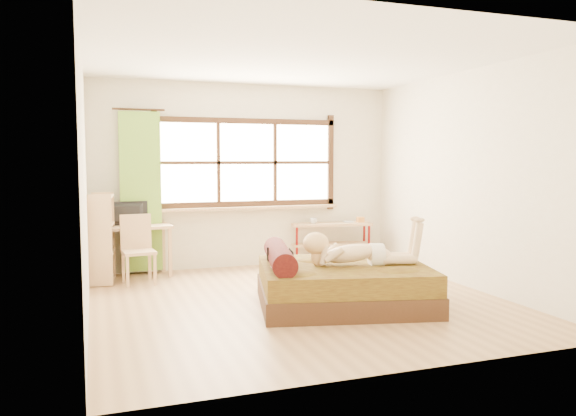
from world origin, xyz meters
name	(u,v)px	position (x,y,z in m)	size (l,w,h in m)	color
floor	(299,301)	(0.00, 0.00, 0.00)	(4.50, 4.50, 0.00)	#9E754C
ceiling	(300,58)	(0.00, 0.00, 2.70)	(4.50, 4.50, 0.00)	white
wall_back	(247,176)	(0.00, 2.25, 1.35)	(4.50, 4.50, 0.00)	silver
wall_front	(406,194)	(0.00, -2.25, 1.35)	(4.50, 4.50, 0.00)	silver
wall_left	(84,185)	(-2.25, 0.00, 1.35)	(4.50, 4.50, 0.00)	silver
wall_right	(469,179)	(2.25, 0.00, 1.35)	(4.50, 4.50, 0.00)	silver
window	(247,165)	(0.00, 2.22, 1.51)	(2.80, 0.16, 1.46)	#FFEDBF
curtain	(141,192)	(-1.55, 2.13, 1.15)	(0.55, 0.10, 2.20)	#5A9A2A
bed	(340,284)	(0.35, -0.33, 0.25)	(2.09, 1.82, 0.69)	black
woman	(359,240)	(0.54, -0.39, 0.72)	(1.27, 0.36, 0.54)	beige
kitten	(278,257)	(-0.33, -0.24, 0.56)	(0.27, 0.11, 0.22)	black
desk	(128,233)	(-1.74, 1.95, 0.61)	(1.18, 0.63, 0.71)	tan
monitor	(127,214)	(-1.74, 2.00, 0.87)	(0.56, 0.07, 0.32)	black
chair	(137,245)	(-1.65, 1.58, 0.49)	(0.43, 0.43, 0.88)	tan
pipe_shelf	(332,233)	(1.31, 2.07, 0.45)	(1.27, 0.51, 0.70)	tan
cup	(313,221)	(1.00, 2.07, 0.66)	(0.11, 0.11, 0.09)	gray
book	(343,222)	(1.50, 2.07, 0.63)	(0.15, 0.20, 0.02)	gray
bookshelf	(102,238)	(-2.08, 1.72, 0.59)	(0.34, 0.53, 1.16)	tan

